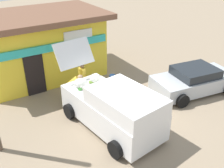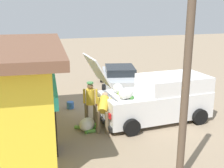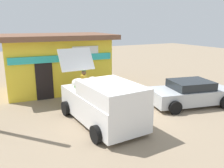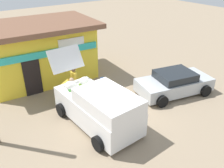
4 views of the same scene
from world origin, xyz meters
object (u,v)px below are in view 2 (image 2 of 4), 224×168
(vendor_standing, at_px, (90,101))
(parked_sedan, at_px, (120,78))
(delivery_van, at_px, (158,99))
(paint_bucket, at_px, (70,105))
(unloaded_banana_pile, at_px, (87,125))
(customer_bending, at_px, (104,109))

(vendor_standing, bearing_deg, parked_sedan, -30.95)
(delivery_van, height_order, paint_bucket, delivery_van)
(delivery_van, bearing_deg, unloaded_banana_pile, 93.08)
(delivery_van, xyz_separation_m, unloaded_banana_pile, (-0.16, 3.04, -0.71))
(delivery_van, relative_size, paint_bucket, 15.24)
(vendor_standing, xyz_separation_m, unloaded_banana_pile, (-0.45, 0.25, -0.80))
(delivery_van, height_order, customer_bending, delivery_van)
(delivery_van, xyz_separation_m, paint_bucket, (2.38, 3.30, -0.77))
(vendor_standing, relative_size, customer_bending, 1.24)
(parked_sedan, bearing_deg, vendor_standing, 149.05)
(parked_sedan, bearing_deg, paint_bucket, 127.73)
(parked_sedan, relative_size, customer_bending, 3.05)
(delivery_van, height_order, unloaded_banana_pile, delivery_van)
(paint_bucket, bearing_deg, delivery_van, -125.81)
(vendor_standing, xyz_separation_m, paint_bucket, (2.09, 0.50, -0.86))
(delivery_van, distance_m, customer_bending, 2.49)
(delivery_van, height_order, parked_sedan, delivery_van)
(vendor_standing, height_order, unloaded_banana_pile, vendor_standing)
(customer_bending, relative_size, paint_bucket, 4.30)
(customer_bending, bearing_deg, unloaded_banana_pile, 66.63)
(parked_sedan, distance_m, paint_bucket, 4.17)
(delivery_van, relative_size, parked_sedan, 1.16)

